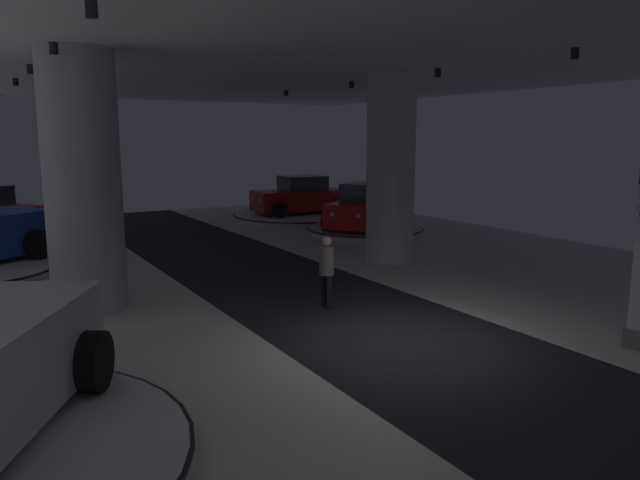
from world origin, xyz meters
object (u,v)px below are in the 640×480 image
at_px(display_platform_far_right, 365,230).
at_px(display_car_far_right, 365,208).
at_px(display_car_deep_right, 300,197).
at_px(column_left, 83,182).
at_px(display_platform_deep_right, 300,216).
at_px(visitor_walking_near, 327,268).
at_px(column_right, 391,169).

bearing_deg(display_platform_far_right, display_car_far_right, 35.59).
relative_size(display_platform_far_right, display_car_deep_right, 1.04).
xyz_separation_m(column_left, display_platform_deep_right, (10.91, 10.40, -2.61)).
bearing_deg(display_car_deep_right, display_car_far_right, -88.39).
bearing_deg(visitor_walking_near, display_car_deep_right, 63.53).
distance_m(column_right, display_car_deep_right, 10.01).
height_order(column_left, column_right, same).
relative_size(column_left, display_platform_far_right, 1.22).
relative_size(column_left, display_platform_deep_right, 0.91).
bearing_deg(column_left, display_platform_deep_right, 43.62).
bearing_deg(display_car_deep_right, display_platform_far_right, -88.68).
relative_size(display_platform_far_right, display_platform_deep_right, 0.74).
height_order(display_platform_deep_right, display_car_deep_right, display_car_deep_right).
xyz_separation_m(display_car_far_right, display_car_deep_right, (-0.14, 4.99, 0.01)).
bearing_deg(column_left, display_car_deep_right, 43.54).
relative_size(display_car_far_right, display_platform_deep_right, 0.74).
distance_m(display_platform_far_right, visitor_walking_near, 10.46).
relative_size(column_right, display_platform_far_right, 1.22).
bearing_deg(display_car_far_right, display_platform_deep_right, 91.96).
bearing_deg(display_car_deep_right, column_left, -136.46).
distance_m(display_car_far_right, display_car_deep_right, 4.99).
height_order(column_left, display_platform_far_right, column_left).
xyz_separation_m(column_left, display_platform_far_right, (11.06, 5.39, -2.61)).
height_order(column_right, display_platform_far_right, column_right).
height_order(display_car_deep_right, visitor_walking_near, display_car_deep_right).
bearing_deg(column_left, column_right, 5.12).
relative_size(column_right, display_car_deep_right, 1.27).
distance_m(column_left, display_car_far_right, 12.46).
bearing_deg(visitor_walking_near, display_car_far_right, 50.56).
distance_m(display_platform_far_right, display_car_deep_right, 5.08).
distance_m(display_platform_deep_right, visitor_walking_near, 14.61).
bearing_deg(visitor_walking_near, column_right, 38.71).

